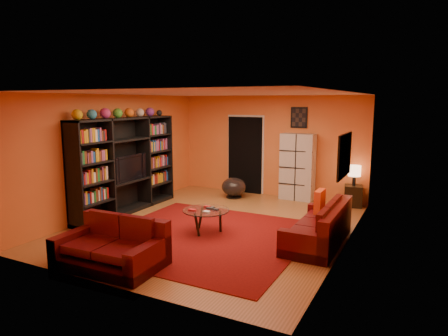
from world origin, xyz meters
The scene contains 20 objects.
floor centered at (0.00, 0.00, 0.00)m, with size 6.00×6.00×0.00m, color brown.
ceiling centered at (0.00, 0.00, 2.60)m, with size 6.00×6.00×0.00m, color white.
wall_back centered at (0.00, 3.00, 1.30)m, with size 6.00×6.00×0.00m, color orange.
wall_front centered at (0.00, -3.00, 1.30)m, with size 6.00×6.00×0.00m, color orange.
wall_left centered at (-2.50, 0.00, 1.30)m, with size 6.00×6.00×0.00m, color orange.
wall_right centered at (2.50, 0.00, 1.30)m, with size 6.00×6.00×0.00m, color orange.
rug centered at (0.10, -0.70, 0.01)m, with size 3.60×3.60×0.01m, color #56090A.
doorway centered at (-0.70, 2.96, 1.02)m, with size 0.95×0.10×2.04m, color black.
wall_art_right centered at (2.48, -0.30, 1.60)m, with size 0.03×1.00×0.70m, color black.
wall_art_back centered at (0.75, 2.98, 2.05)m, with size 0.42×0.03×0.52m, color black.
entertainment_unit centered at (-2.27, 0.00, 1.05)m, with size 0.45×3.00×2.10m, color black.
tv centered at (-2.23, -0.02, 1.01)m, with size 0.13×0.99×0.57m, color black.
sofa centered at (2.13, -0.10, 0.29)m, with size 0.81×1.97×0.85m.
loveseat centered at (-0.47, -2.41, 0.28)m, with size 1.60×1.00×0.85m.
throw_pillow centered at (1.95, 0.40, 0.63)m, with size 0.12×0.42×0.42m, color #FC4E1C.
coffee_table centered at (0.04, -0.49, 0.40)m, with size 0.87×0.87×0.44m.
storage_cabinet centered at (0.80, 2.80, 0.83)m, with size 0.83×0.37×1.66m, color #BCB6AD.
bowl_chair centered at (-0.69, 2.25, 0.28)m, with size 0.63×0.63×0.52m.
side_table centered at (2.18, 2.75, 0.25)m, with size 0.40×0.40×0.50m, color black.
table_lamp centered at (2.18, 2.75, 0.84)m, with size 0.29×0.29×0.48m.
Camera 1 is at (3.63, -6.78, 2.45)m, focal length 32.00 mm.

